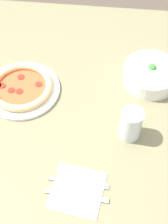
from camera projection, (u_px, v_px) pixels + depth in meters
name	position (u px, v px, depth m)	size (l,w,h in m)	color
ground_plane	(81.00, 179.00, 1.74)	(8.00, 8.00, 0.00)	#4C4238
dining_table	(80.00, 111.00, 1.23)	(1.11, 1.09, 0.73)	#706B4C
pizza	(21.00, 88.00, 1.15)	(0.28, 0.28, 0.04)	white
bowl	(151.00, 74.00, 1.17)	(0.21, 0.21, 0.08)	white
napkin	(77.00, 190.00, 0.93)	(0.17, 0.17, 0.00)	white
fork	(77.00, 182.00, 0.94)	(0.02, 0.19, 0.00)	silver
knife	(74.00, 195.00, 0.92)	(0.02, 0.19, 0.01)	silver
glass	(131.00, 124.00, 1.00)	(0.07, 0.07, 0.12)	silver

